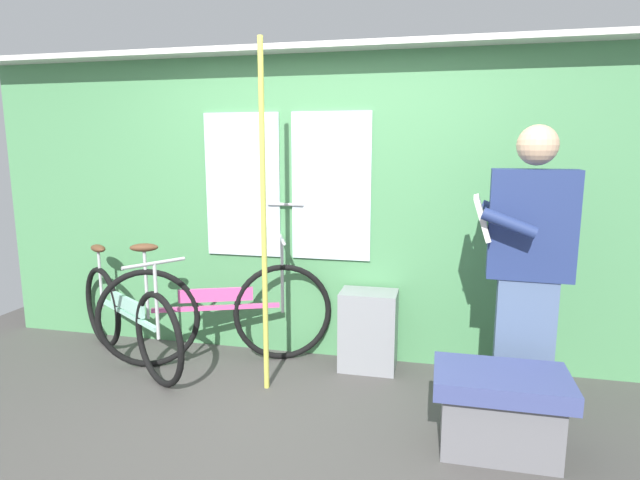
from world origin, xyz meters
The scene contains 8 objects.
ground_plane centered at (0.00, 0.00, -0.02)m, with size 6.39×3.85×0.04m, color #474442.
train_door_wall centered at (-0.01, 1.12, 1.22)m, with size 5.39×0.28×2.33m.
bicycle_near_door centered at (-1.31, 0.59, 0.36)m, with size 1.40×0.95×0.87m.
bicycle_leaning_behind centered at (-0.66, 0.75, 0.40)m, with size 1.64×0.73×0.96m.
passenger_reading_newspaper centered at (1.47, 0.48, 0.93)m, with size 0.59×0.52×1.75m.
trash_bin_by_wall centered at (0.47, 0.91, 0.29)m, with size 0.41×0.28×0.59m, color gray.
handrail_pole centered at (-0.16, 0.44, 1.15)m, with size 0.04×0.04×2.29m, color #C6C14C.
bench_seat_corner centered at (1.30, 0.00, 0.24)m, with size 0.70×0.44×0.45m.
Camera 1 is at (0.95, -2.74, 1.63)m, focal length 29.30 mm.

